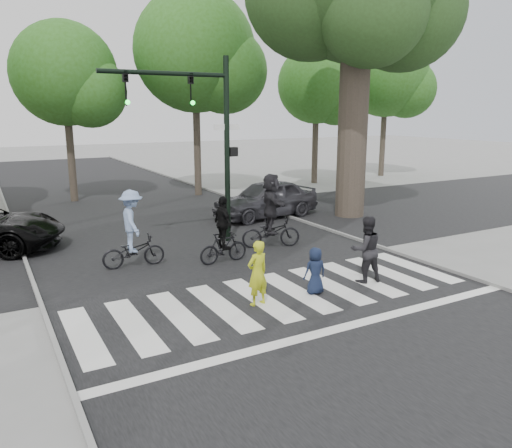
% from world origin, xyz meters
% --- Properties ---
extents(ground, '(120.00, 120.00, 0.00)m').
position_xyz_m(ground, '(0.00, 0.00, 0.00)').
color(ground, gray).
rests_on(ground, ground).
extents(road_stem, '(10.00, 70.00, 0.01)m').
position_xyz_m(road_stem, '(0.00, 5.00, 0.01)').
color(road_stem, black).
rests_on(road_stem, ground).
extents(road_cross, '(70.00, 10.00, 0.01)m').
position_xyz_m(road_cross, '(0.00, 8.00, 0.01)').
color(road_cross, black).
rests_on(road_cross, ground).
extents(curb_left, '(0.10, 70.00, 0.10)m').
position_xyz_m(curb_left, '(-5.05, 5.00, 0.05)').
color(curb_left, gray).
rests_on(curb_left, ground).
extents(curb_right, '(0.10, 70.00, 0.10)m').
position_xyz_m(curb_right, '(5.05, 5.00, 0.05)').
color(curb_right, gray).
rests_on(curb_right, ground).
extents(crosswalk, '(10.00, 3.85, 0.01)m').
position_xyz_m(crosswalk, '(0.00, 0.66, 0.01)').
color(crosswalk, silver).
rests_on(crosswalk, ground).
extents(traffic_signal, '(4.45, 0.29, 6.00)m').
position_xyz_m(traffic_signal, '(0.35, 6.20, 3.90)').
color(traffic_signal, black).
rests_on(traffic_signal, ground).
extents(bg_tree_2, '(5.04, 4.80, 8.40)m').
position_xyz_m(bg_tree_2, '(-1.76, 16.62, 5.78)').
color(bg_tree_2, brown).
rests_on(bg_tree_2, ground).
extents(bg_tree_3, '(6.30, 6.00, 10.20)m').
position_xyz_m(bg_tree_3, '(4.31, 15.27, 6.94)').
color(bg_tree_3, brown).
rests_on(bg_tree_3, ground).
extents(bg_tree_4, '(4.83, 4.60, 8.15)m').
position_xyz_m(bg_tree_4, '(12.23, 16.12, 5.64)').
color(bg_tree_4, brown).
rests_on(bg_tree_4, ground).
extents(bg_tree_5, '(5.67, 5.40, 9.30)m').
position_xyz_m(bg_tree_5, '(18.27, 16.69, 6.36)').
color(bg_tree_5, brown).
rests_on(bg_tree_5, ground).
extents(pedestrian_woman, '(0.61, 0.46, 1.51)m').
position_xyz_m(pedestrian_woman, '(-0.73, 0.73, 0.75)').
color(pedestrian_woman, '#B3BE1B').
rests_on(pedestrian_woman, ground).
extents(pedestrian_child, '(0.60, 0.43, 1.15)m').
position_xyz_m(pedestrian_child, '(0.83, 0.68, 0.57)').
color(pedestrian_child, '#141D36').
rests_on(pedestrian_child, ground).
extents(pedestrian_adult, '(0.95, 0.81, 1.73)m').
position_xyz_m(pedestrian_adult, '(2.47, 0.77, 0.86)').
color(pedestrian_adult, black).
rests_on(pedestrian_adult, ground).
extents(cyclist_left, '(1.77, 1.17, 2.20)m').
position_xyz_m(cyclist_left, '(-2.39, 4.89, 0.95)').
color(cyclist_left, black).
rests_on(cyclist_left, ground).
extents(cyclist_mid, '(1.51, 0.92, 1.96)m').
position_xyz_m(cyclist_mid, '(-0.01, 4.02, 0.80)').
color(cyclist_mid, black).
rests_on(cyclist_mid, ground).
extents(cyclist_right, '(2.00, 1.85, 2.39)m').
position_xyz_m(cyclist_right, '(2.06, 4.81, 1.07)').
color(cyclist_right, black).
rests_on(cyclist_right, ground).
extents(car_grey, '(4.72, 2.35, 1.55)m').
position_xyz_m(car_grey, '(4.28, 8.94, 0.77)').
color(car_grey, '#3A3A3F').
rests_on(car_grey, ground).
extents(bystander_dark, '(0.61, 0.45, 1.52)m').
position_xyz_m(bystander_dark, '(3.89, 8.13, 0.76)').
color(bystander_dark, black).
rests_on(bystander_dark, ground).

